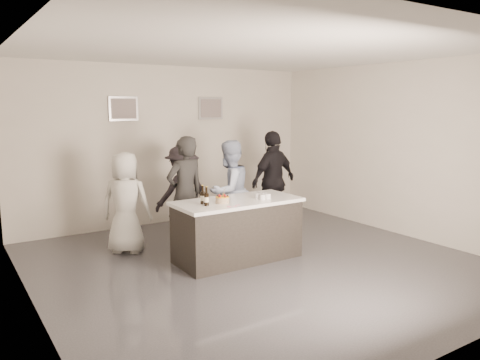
% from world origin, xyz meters
% --- Properties ---
extents(floor, '(6.00, 6.00, 0.00)m').
position_xyz_m(floor, '(0.00, 0.00, 0.00)').
color(floor, '#3D3D42').
rests_on(floor, ground).
extents(ceiling, '(6.00, 6.00, 0.00)m').
position_xyz_m(ceiling, '(0.00, 0.00, 3.00)').
color(ceiling, white).
extents(wall_back, '(6.00, 0.04, 3.00)m').
position_xyz_m(wall_back, '(0.00, 3.00, 1.50)').
color(wall_back, beige).
rests_on(wall_back, ground).
extents(wall_front, '(6.00, 0.04, 3.00)m').
position_xyz_m(wall_front, '(0.00, -3.00, 1.50)').
color(wall_front, beige).
rests_on(wall_front, ground).
extents(wall_left, '(0.04, 6.00, 3.00)m').
position_xyz_m(wall_left, '(-3.00, 0.00, 1.50)').
color(wall_left, beige).
rests_on(wall_left, ground).
extents(wall_right, '(0.04, 6.00, 3.00)m').
position_xyz_m(wall_right, '(3.00, 0.00, 1.50)').
color(wall_right, beige).
rests_on(wall_right, ground).
extents(picture_left, '(0.54, 0.04, 0.44)m').
position_xyz_m(picture_left, '(-0.90, 2.97, 2.20)').
color(picture_left, '#B2B2B7').
rests_on(picture_left, wall_back).
extents(picture_right, '(0.54, 0.04, 0.44)m').
position_xyz_m(picture_right, '(0.90, 2.97, 2.20)').
color(picture_right, '#B2B2B7').
rests_on(picture_right, wall_back).
extents(bar_counter, '(1.86, 0.86, 0.90)m').
position_xyz_m(bar_counter, '(-0.18, 0.30, 0.45)').
color(bar_counter, white).
rests_on(bar_counter, ground).
extents(cake, '(0.20, 0.20, 0.08)m').
position_xyz_m(cake, '(-0.47, 0.23, 0.94)').
color(cake, orange).
rests_on(cake, bar_counter).
extents(beer_bottle_a, '(0.07, 0.07, 0.26)m').
position_xyz_m(beer_bottle_a, '(-0.74, 0.32, 1.03)').
color(beer_bottle_a, black).
rests_on(beer_bottle_a, bar_counter).
extents(beer_bottle_b, '(0.07, 0.07, 0.26)m').
position_xyz_m(beer_bottle_b, '(-0.75, 0.19, 1.03)').
color(beer_bottle_b, black).
rests_on(beer_bottle_b, bar_counter).
extents(tumbler_cluster, '(0.19, 0.19, 0.08)m').
position_xyz_m(tumbler_cluster, '(0.19, 0.17, 0.94)').
color(tumbler_cluster, gold).
rests_on(tumbler_cluster, bar_counter).
extents(candles, '(0.24, 0.08, 0.01)m').
position_xyz_m(candles, '(-0.46, -0.05, 0.90)').
color(candles, pink).
rests_on(candles, bar_counter).
extents(person_main_black, '(0.71, 0.52, 1.80)m').
position_xyz_m(person_main_black, '(-0.60, 1.14, 0.90)').
color(person_main_black, black).
rests_on(person_main_black, ground).
extents(person_main_blue, '(0.96, 0.84, 1.69)m').
position_xyz_m(person_main_blue, '(0.25, 1.20, 0.85)').
color(person_main_blue, '#A2B3D4').
rests_on(person_main_blue, ground).
extents(person_guest_left, '(0.91, 0.88, 1.57)m').
position_xyz_m(person_guest_left, '(-1.42, 1.53, 0.78)').
color(person_guest_left, silver).
rests_on(person_guest_left, ground).
extents(person_guest_right, '(1.13, 0.65, 1.81)m').
position_xyz_m(person_guest_right, '(1.28, 1.37, 0.91)').
color(person_guest_right, black).
rests_on(person_guest_right, ground).
extents(person_guest_back, '(1.10, 0.74, 1.58)m').
position_xyz_m(person_guest_back, '(-0.29, 1.88, 0.79)').
color(person_guest_back, black).
rests_on(person_guest_back, ground).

